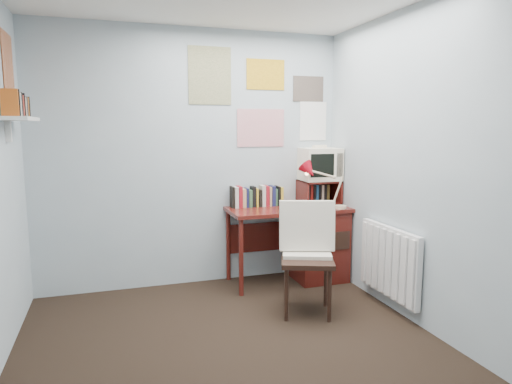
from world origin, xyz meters
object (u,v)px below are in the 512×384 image
desk (312,240)px  crt_tv (319,163)px  desk_chair (307,261)px  radiator (389,262)px  desk_lamp (341,188)px  wall_shelf (19,119)px  tv_riser (319,192)px

desk → crt_tv: size_ratio=3.12×
desk_chair → radiator: desk_chair is taller
desk_lamp → radiator: (0.09, -0.73, -0.55)m
wall_shelf → desk: bearing=8.4°
tv_riser → radiator: (0.17, -1.04, -0.47)m
tv_riser → wall_shelf: bearing=-169.7°
desk_chair → desk_lamp: 1.00m
radiator → wall_shelf: size_ratio=1.29×
desk_chair → tv_riser: bearing=80.7°
crt_tv → tv_riser: bearing=-107.6°
desk_chair → tv_riser: (0.54, 0.91, 0.43)m
tv_riser → wall_shelf: wall_shelf is taller
desk → tv_riser: 0.51m
desk → crt_tv: 0.81m
desk_chair → radiator: (0.71, -0.13, -0.04)m
desk_lamp → desk_chair: bearing=-140.7°
desk → desk_chair: size_ratio=1.31×
desk_lamp → radiator: bearing=-87.8°
radiator → wall_shelf: wall_shelf is taller
desk → desk_chair: desk_chair is taller
radiator → wall_shelf: (-2.86, 0.55, 1.20)m
desk_lamp → crt_tv: (-0.08, 0.33, 0.22)m
desk_lamp → crt_tv: crt_tv is taller
tv_riser → wall_shelf: (-2.69, -0.49, 0.74)m
tv_riser → crt_tv: (0.01, 0.02, 0.31)m
desk → crt_tv: bearing=46.1°
tv_riser → radiator: 1.15m
desk → tv_riser: bearing=43.0°
tv_riser → crt_tv: size_ratio=1.04×
desk_chair → tv_riser: tv_riser is taller
desk → wall_shelf: bearing=-171.6°
wall_shelf → crt_tv: bearing=10.7°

